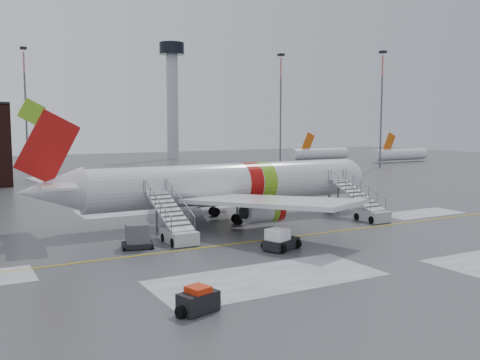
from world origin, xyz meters
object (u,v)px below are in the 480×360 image
airstair_fwd (366,209)px  baggage_tractor (198,301)px  airstair_aft (176,228)px  uld_container (137,237)px  pushback_tug (280,240)px  airliner (221,185)px

airstair_fwd → baggage_tractor: 28.94m
airstair_aft → uld_container: (-3.34, -0.74, -0.21)m
airstair_aft → baggage_tractor: airstair_aft is taller
airstair_aft → baggage_tractor: bearing=-108.2°
airstair_fwd → pushback_tug: bearing=-155.7°
airliner → uld_container: size_ratio=13.91×
airstair_fwd → baggage_tractor: (-24.58, -15.28, -0.51)m
airliner → airstair_fwd: airliner is taller
airliner → baggage_tractor: airliner is taller
uld_container → baggage_tractor: bearing=-96.6°
airstair_aft → pushback_tug: (5.60, -6.30, -0.36)m
pushback_tug → baggage_tractor: size_ratio=1.20×
pushback_tug → uld_container: uld_container is taller
airliner → uld_container: bearing=-145.6°
airliner → uld_container: 13.14m
airliner → pushback_tug: airliner is taller
airliner → pushback_tug: (-1.70, -12.83, -2.72)m
airstair_fwd → uld_container: 22.91m
airstair_fwd → airstair_aft: 19.56m
airliner → baggage_tractor: size_ratio=13.34×
pushback_tug → airliner: bearing=82.5°
airstair_aft → uld_container: bearing=-167.5°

